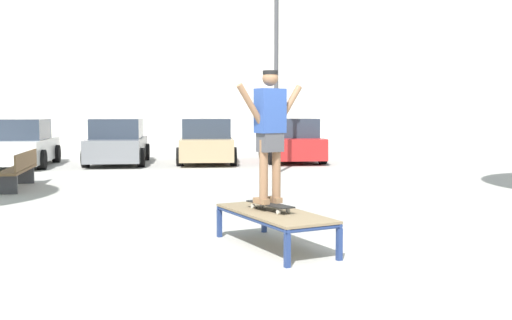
% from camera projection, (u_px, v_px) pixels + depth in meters
% --- Properties ---
extents(ground_plane, '(120.00, 120.00, 0.00)m').
position_uv_depth(ground_plane, '(283.00, 266.00, 6.69)').
color(ground_plane, '#B7B5AD').
extents(building_facade, '(42.78, 4.00, 10.61)m').
position_uv_depth(building_facade, '(219.00, 57.00, 38.77)').
color(building_facade, silver).
rests_on(building_facade, ground).
extents(skate_box, '(1.33, 2.04, 0.46)m').
position_uv_depth(skate_box, '(274.00, 215.00, 7.56)').
color(skate_box, navy).
rests_on(skate_box, ground).
extents(skateboard, '(0.53, 0.81, 0.09)m').
position_uv_depth(skateboard, '(270.00, 205.00, 7.64)').
color(skateboard, black).
rests_on(skateboard, skate_box).
extents(skater, '(0.93, 0.50, 1.69)m').
position_uv_depth(skater, '(270.00, 127.00, 7.57)').
color(skater, '#8E6647').
rests_on(skater, skateboard).
extents(car_white, '(1.95, 4.22, 1.50)m').
position_uv_depth(car_white, '(21.00, 145.00, 18.94)').
color(car_white, silver).
rests_on(car_white, ground).
extents(car_grey, '(2.03, 4.26, 1.50)m').
position_uv_depth(car_grey, '(118.00, 143.00, 19.86)').
color(car_grey, slate).
rests_on(car_grey, ground).
extents(car_tan, '(2.15, 4.31, 1.50)m').
position_uv_depth(car_tan, '(207.00, 142.00, 20.33)').
color(car_tan, tan).
rests_on(car_tan, ground).
extents(car_red, '(2.06, 4.27, 1.50)m').
position_uv_depth(car_red, '(291.00, 142.00, 20.88)').
color(car_red, red).
rests_on(car_red, ground).
extents(park_bench, '(0.51, 2.41, 0.83)m').
position_uv_depth(park_bench, '(20.00, 169.00, 13.45)').
color(park_bench, brown).
rests_on(park_bench, ground).
extents(light_post, '(0.36, 0.36, 5.83)m').
position_uv_depth(light_post, '(276.00, 36.00, 16.45)').
color(light_post, '#4C4C51').
rests_on(light_post, ground).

